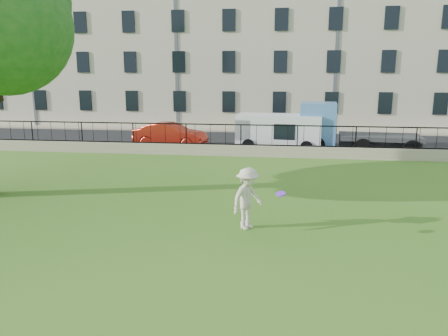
# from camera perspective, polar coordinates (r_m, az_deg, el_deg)

# --- Properties ---
(ground) EXTENTS (120.00, 120.00, 0.00)m
(ground) POSITION_cam_1_polar(r_m,az_deg,el_deg) (12.23, -3.15, -9.08)
(ground) COLOR #3B6919
(ground) RESTS_ON ground
(retaining_wall) EXTENTS (50.00, 0.40, 0.60)m
(retaining_wall) POSITION_cam_1_polar(r_m,az_deg,el_deg) (23.64, 2.20, 2.29)
(retaining_wall) COLOR gray
(retaining_wall) RESTS_ON ground
(iron_railing) EXTENTS (50.00, 0.05, 1.13)m
(iron_railing) POSITION_cam_1_polar(r_m,az_deg,el_deg) (23.50, 2.22, 4.34)
(iron_railing) COLOR black
(iron_railing) RESTS_ON retaining_wall
(street) EXTENTS (60.00, 9.00, 0.01)m
(street) POSITION_cam_1_polar(r_m,az_deg,el_deg) (28.31, 3.09, 3.38)
(street) COLOR black
(street) RESTS_ON ground
(sidewalk) EXTENTS (60.00, 1.40, 0.12)m
(sidewalk) POSITION_cam_1_polar(r_m,az_deg,el_deg) (33.43, 3.79, 4.87)
(sidewalk) COLOR gray
(sidewalk) RESTS_ON ground
(building_row) EXTENTS (56.40, 10.40, 13.80)m
(building_row) POSITION_cam_1_polar(r_m,az_deg,el_deg) (38.86, 4.52, 16.06)
(building_row) COLOR #BAAB94
(building_row) RESTS_ON ground
(man) EXTENTS (1.24, 1.34, 1.81)m
(man) POSITION_cam_1_polar(r_m,az_deg,el_deg) (12.64, 3.12, -3.99)
(man) COLOR beige
(man) RESTS_ON ground
(frisbee) EXTENTS (0.30, 0.29, 0.12)m
(frisbee) POSITION_cam_1_polar(r_m,az_deg,el_deg) (11.79, 7.41, -3.36)
(frisbee) COLOR #7728E7
(red_sedan) EXTENTS (4.54, 2.00, 1.45)m
(red_sedan) POSITION_cam_1_polar(r_m,az_deg,el_deg) (26.68, -7.00, 4.30)
(red_sedan) COLOR red
(red_sedan) RESTS_ON street
(white_van) EXTENTS (5.00, 2.30, 2.04)m
(white_van) POSITION_cam_1_polar(r_m,az_deg,el_deg) (25.80, 7.16, 4.68)
(white_van) COLOR silver
(white_van) RESTS_ON street
(blue_truck) EXTENTS (6.69, 2.88, 2.73)m
(blue_truck) POSITION_cam_1_polar(r_m,az_deg,el_deg) (26.12, 17.13, 5.09)
(blue_truck) COLOR #4E7DB8
(blue_truck) RESTS_ON street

